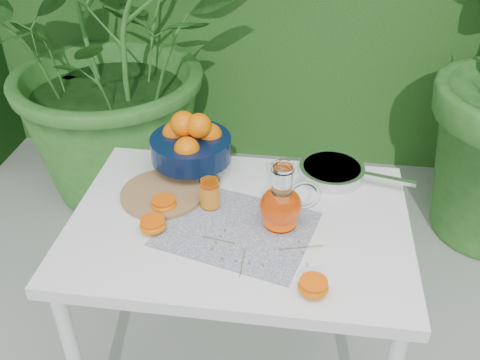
# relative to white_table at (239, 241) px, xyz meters

# --- Properties ---
(potted_plant_left) EXTENTS (1.99, 1.99, 1.63)m
(potted_plant_left) POSITION_rel_white_table_xyz_m (-0.77, 1.19, 0.15)
(potted_plant_left) COLOR #316221
(potted_plant_left) RESTS_ON ground
(white_table) EXTENTS (1.00, 0.70, 0.75)m
(white_table) POSITION_rel_white_table_xyz_m (0.00, 0.00, 0.00)
(white_table) COLOR white
(white_table) RESTS_ON ground
(placemat) EXTENTS (0.49, 0.42, 0.00)m
(placemat) POSITION_rel_white_table_xyz_m (-0.00, -0.04, 0.08)
(placemat) COLOR #0D1949
(placemat) RESTS_ON white_table
(cutting_board) EXTENTS (0.29, 0.29, 0.02)m
(cutting_board) POSITION_rel_white_table_xyz_m (-0.26, 0.09, 0.09)
(cutting_board) COLOR olive
(cutting_board) RESTS_ON white_table
(fruit_bowl) EXTENTS (0.28, 0.28, 0.21)m
(fruit_bowl) POSITION_rel_white_table_xyz_m (-0.20, 0.26, 0.18)
(fruit_bowl) COLOR black
(fruit_bowl) RESTS_ON white_table
(juice_pitcher) EXTENTS (0.18, 0.14, 0.20)m
(juice_pitcher) POSITION_rel_white_table_xyz_m (0.12, -0.00, 0.16)
(juice_pitcher) COLOR white
(juice_pitcher) RESTS_ON white_table
(juice_tumbler) EXTENTS (0.08, 0.08, 0.09)m
(juice_tumbler) POSITION_rel_white_table_xyz_m (-0.10, 0.05, 0.13)
(juice_tumbler) COLOR white
(juice_tumbler) RESTS_ON white_table
(saute_pan) EXTENTS (0.39, 0.26, 0.04)m
(saute_pan) POSITION_rel_white_table_xyz_m (0.27, 0.27, 0.10)
(saute_pan) COLOR silver
(saute_pan) RESTS_ON white_table
(orange_halves) EXTENTS (0.56, 0.38, 0.04)m
(orange_halves) POSITION_rel_white_table_xyz_m (-0.08, -0.11, 0.10)
(orange_halves) COLOR orange
(orange_halves) RESTS_ON white_table
(thyme_sprigs) EXTENTS (0.34, 0.20, 0.01)m
(thyme_sprigs) POSITION_rel_white_table_xyz_m (0.06, -0.13, 0.09)
(thyme_sprigs) COLOR brown
(thyme_sprigs) RESTS_ON white_table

